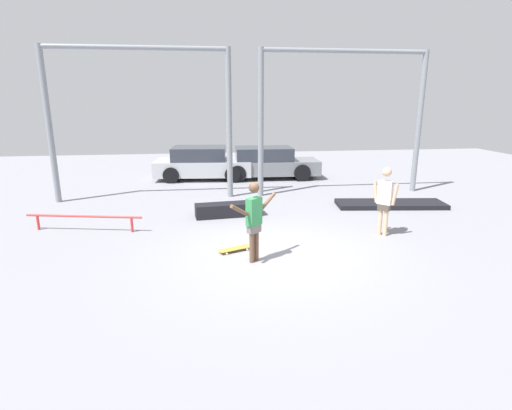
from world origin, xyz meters
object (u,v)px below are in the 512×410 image
(skateboard, at_px, (235,249))
(parked_car_grey, at_px, (267,163))
(grind_rail, at_px, (84,218))
(skateboarder, at_px, (254,217))
(grind_box, at_px, (229,210))
(bystander, at_px, (385,197))
(manual_pad, at_px, (390,204))
(parked_car_silver, at_px, (202,163))

(skateboard, relative_size, parked_car_grey, 0.18)
(skateboard, distance_m, grind_rail, 4.37)
(parked_car_grey, bearing_deg, skateboarder, -98.56)
(grind_box, bearing_deg, parked_car_grey, 70.28)
(skateboard, distance_m, bystander, 4.04)
(manual_pad, distance_m, bystander, 3.23)
(parked_car_grey, bearing_deg, grind_rail, -129.73)
(grind_rail, height_order, parked_car_silver, parked_car_silver)
(grind_box, xyz_separation_m, manual_pad, (5.35, 0.42, -0.12))
(grind_rail, bearing_deg, grind_box, 12.76)
(grind_rail, bearing_deg, bystander, -10.15)
(skateboard, xyz_separation_m, grind_box, (0.04, 2.91, 0.14))
(bystander, bearing_deg, parked_car_grey, -31.90)
(skateboarder, xyz_separation_m, skateboard, (-0.36, 0.64, -0.95))
(skateboarder, distance_m, parked_car_silver, 9.62)
(manual_pad, relative_size, parked_car_grey, 0.77)
(manual_pad, relative_size, parked_car_silver, 0.81)
(skateboard, height_order, manual_pad, manual_pad)
(grind_box, height_order, parked_car_grey, parked_car_grey)
(manual_pad, height_order, parked_car_grey, parked_car_grey)
(grind_box, height_order, manual_pad, grind_box)
(skateboarder, xyz_separation_m, bystander, (3.51, 1.27, -0.00))
(skateboarder, distance_m, bystander, 3.73)
(skateboarder, height_order, grind_box, skateboarder)
(skateboarder, bearing_deg, parked_car_grey, 36.74)
(parked_car_grey, bearing_deg, grind_box, -107.61)
(skateboard, relative_size, grind_box, 0.40)
(grind_rail, relative_size, parked_car_silver, 0.72)
(bystander, bearing_deg, manual_pad, -73.64)
(grind_box, relative_size, parked_car_silver, 0.46)
(grind_rail, xyz_separation_m, parked_car_silver, (3.16, 6.89, 0.33))
(grind_box, distance_m, bystander, 4.52)
(manual_pad, xyz_separation_m, bystander, (-1.53, -2.69, 0.93))
(skateboarder, height_order, grind_rail, skateboarder)
(grind_rail, distance_m, parked_car_grey, 8.99)
(parked_car_silver, xyz_separation_m, parked_car_grey, (2.83, -0.20, -0.01))
(skateboard, relative_size, manual_pad, 0.23)
(parked_car_silver, relative_size, bystander, 2.42)
(grind_box, bearing_deg, skateboard, -90.85)
(parked_car_silver, bearing_deg, skateboarder, -78.73)
(parked_car_grey, height_order, bystander, bystander)
(parked_car_grey, bearing_deg, skateboard, -101.59)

